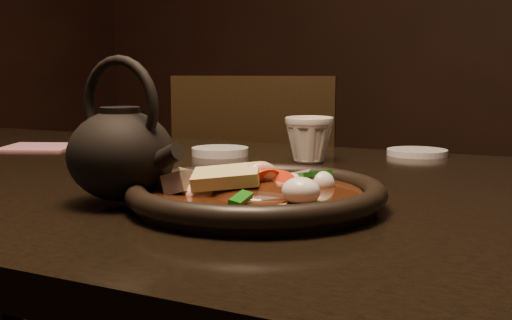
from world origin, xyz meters
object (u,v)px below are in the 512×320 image
at_px(chair, 261,229).
at_px(tea_cup, 309,138).
at_px(table, 137,219).
at_px(plate, 256,195).
at_px(teapot, 122,150).

bearing_deg(chair, tea_cup, 108.93).
bearing_deg(table, plate, -27.72).
relative_size(chair, tea_cup, 10.58).
distance_m(table, chair, 0.73).
distance_m(chair, tea_cup, 0.65).
bearing_deg(table, teapot, -55.77).
height_order(chair, plate, chair).
xyz_separation_m(plate, tea_cup, (-0.09, 0.37, 0.03)).
distance_m(plate, teapot, 0.17).
xyz_separation_m(plate, teapot, (-0.15, -0.05, 0.05)).
height_order(plate, tea_cup, tea_cup).
xyz_separation_m(table, plate, (0.29, -0.15, 0.09)).
xyz_separation_m(tea_cup, teapot, (-0.06, -0.43, 0.02)).
xyz_separation_m(table, tea_cup, (0.20, 0.22, 0.12)).
bearing_deg(tea_cup, teapot, -98.49).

